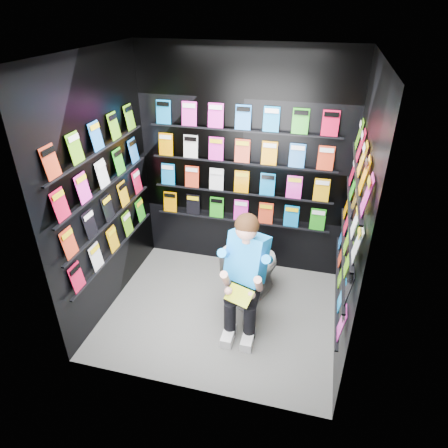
# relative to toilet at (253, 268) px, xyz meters

# --- Properties ---
(floor) EXTENTS (2.40, 2.40, 0.00)m
(floor) POSITION_rel_toilet_xyz_m (-0.28, -0.37, -0.37)
(floor) COLOR #62625F
(floor) RESTS_ON ground
(ceiling) EXTENTS (2.40, 2.40, 0.00)m
(ceiling) POSITION_rel_toilet_xyz_m (-0.28, -0.37, 2.23)
(ceiling) COLOR white
(ceiling) RESTS_ON floor
(wall_back) EXTENTS (2.40, 0.04, 2.60)m
(wall_back) POSITION_rel_toilet_xyz_m (-0.28, 0.63, 0.93)
(wall_back) COLOR black
(wall_back) RESTS_ON floor
(wall_front) EXTENTS (2.40, 0.04, 2.60)m
(wall_front) POSITION_rel_toilet_xyz_m (-0.28, -1.37, 0.93)
(wall_front) COLOR black
(wall_front) RESTS_ON floor
(wall_left) EXTENTS (0.04, 2.00, 2.60)m
(wall_left) POSITION_rel_toilet_xyz_m (-1.48, -0.37, 0.93)
(wall_left) COLOR black
(wall_left) RESTS_ON floor
(wall_right) EXTENTS (0.04, 2.00, 2.60)m
(wall_right) POSITION_rel_toilet_xyz_m (0.92, -0.37, 0.93)
(wall_right) COLOR black
(wall_right) RESTS_ON floor
(comics_back) EXTENTS (2.10, 0.06, 1.37)m
(comics_back) POSITION_rel_toilet_xyz_m (-0.28, 0.60, 0.94)
(comics_back) COLOR red
(comics_back) RESTS_ON wall_back
(comics_left) EXTENTS (0.06, 1.70, 1.37)m
(comics_left) POSITION_rel_toilet_xyz_m (-1.45, -0.37, 0.94)
(comics_left) COLOR red
(comics_left) RESTS_ON wall_left
(comics_right) EXTENTS (0.06, 1.70, 1.37)m
(comics_right) POSITION_rel_toilet_xyz_m (0.89, -0.37, 0.94)
(comics_right) COLOR red
(comics_right) RESTS_ON wall_right
(toilet) EXTENTS (0.65, 0.85, 0.73)m
(toilet) POSITION_rel_toilet_xyz_m (0.00, 0.00, 0.00)
(toilet) COLOR silver
(toilet) RESTS_ON floor
(longbox) EXTENTS (0.36, 0.45, 0.30)m
(longbox) POSITION_rel_toilet_xyz_m (-0.01, 0.03, -0.22)
(longbox) COLOR silver
(longbox) RESTS_ON floor
(longbox_lid) EXTENTS (0.38, 0.48, 0.03)m
(longbox_lid) POSITION_rel_toilet_xyz_m (-0.01, 0.03, -0.06)
(longbox_lid) COLOR silver
(longbox_lid) RESTS_ON longbox
(reader) EXTENTS (0.74, 0.88, 1.38)m
(reader) POSITION_rel_toilet_xyz_m (0.00, -0.38, 0.40)
(reader) COLOR #0A7EE8
(reader) RESTS_ON toilet
(held_comic) EXTENTS (0.28, 0.22, 0.11)m
(held_comic) POSITION_rel_toilet_xyz_m (0.00, -0.73, 0.21)
(held_comic) COLOR green
(held_comic) RESTS_ON reader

